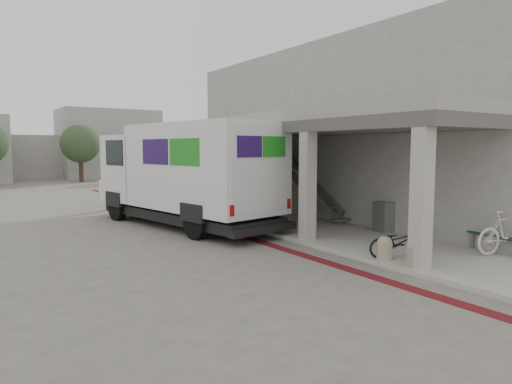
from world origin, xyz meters
TOP-DOWN VIEW (x-y plane):
  - ground at (0.00, 0.00)m, footprint 120.00×120.00m
  - bike_lane_stripe at (1.00, 2.00)m, footprint 0.35×40.00m
  - sidewalk at (4.00, 0.00)m, footprint 4.40×28.00m
  - transit_building at (6.83, 4.50)m, footprint 7.60×17.00m
  - distant_backdrop at (-2.84, 35.89)m, footprint 28.00×10.00m
  - tree_mid at (2.00, 30.00)m, footprint 3.20×3.20m
  - tree_right at (10.00, 29.00)m, footprint 3.20×3.20m
  - fedex_truck at (0.29, 5.32)m, footprint 4.13×8.99m
  - bench at (5.20, -3.73)m, footprint 0.68×1.96m
  - bollard_near at (2.10, -3.39)m, footprint 0.42×0.42m
  - bollard_far at (2.10, -2.48)m, footprint 0.38×0.38m
  - utility_cabinet at (5.00, 0.11)m, footprint 0.50×0.63m
  - bicycle_black at (2.50, -2.58)m, footprint 1.61×1.15m
  - bicycle_cream at (5.17, -3.82)m, footprint 1.96×0.96m

SIDE VIEW (x-z plane):
  - ground at x=0.00m, z-range 0.00..0.00m
  - bike_lane_stripe at x=1.00m, z-range 0.00..0.01m
  - sidewalk at x=4.00m, z-range 0.00..0.12m
  - bollard_far at x=2.10m, z-range 0.12..0.70m
  - bollard_near at x=2.10m, z-range 0.12..0.76m
  - bench at x=5.20m, z-range 0.22..0.67m
  - bicycle_black at x=2.50m, z-range 0.12..0.92m
  - utility_cabinet at x=5.00m, z-range 0.12..1.10m
  - bicycle_cream at x=5.17m, z-range 0.12..1.26m
  - fedex_truck at x=0.29m, z-range 0.12..3.82m
  - distant_backdrop at x=-2.84m, z-range -0.55..5.95m
  - tree_mid at x=2.00m, z-range 0.78..5.58m
  - tree_right at x=10.00m, z-range 0.78..5.58m
  - transit_building at x=6.83m, z-range -0.10..6.90m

